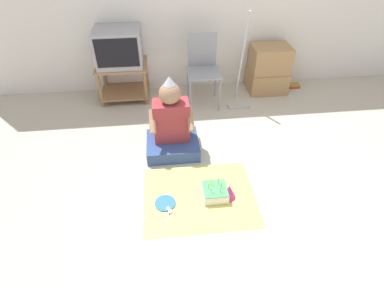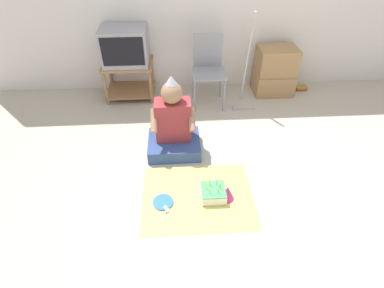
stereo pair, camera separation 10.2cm
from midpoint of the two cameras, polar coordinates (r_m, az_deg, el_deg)
The scene contains 14 objects.
ground_plane at distance 2.86m, azimuth 7.16°, elevation -8.70°, with size 16.00×16.00×0.00m, color #BCB29E.
tv_stand at distance 4.15m, azimuth -13.61°, elevation 12.12°, with size 0.64×0.48×0.49m.
tv at distance 3.99m, azimuth -14.54°, elevation 17.44°, with size 0.56×0.47×0.44m.
folding_chair at distance 3.87m, azimuth 1.33°, elevation 14.75°, with size 0.41×0.41×0.87m.
cardboard_box_stack at distance 4.34m, azimuth 13.63°, elevation 13.61°, with size 0.52×0.42×0.63m.
dust_mop at distance 3.88m, azimuth 8.43°, elevation 11.78°, with size 0.28×0.27×1.20m.
book_pile at distance 4.65m, azimuth 18.20°, elevation 10.56°, with size 0.16×0.11×0.05m.
person_seated at distance 3.11m, azimuth -4.82°, elevation 3.03°, with size 0.55×0.45×0.86m.
party_cloth at distance 2.79m, azimuth 0.35°, elevation -9.94°, with size 1.01×0.80×0.01m.
birthday_cake at distance 2.76m, azimuth 3.30°, elevation -9.12°, with size 0.22×0.22×0.17m.
party_hat_blue at distance 2.74m, azimuth 5.97°, elevation -8.96°, with size 0.13×0.13×0.14m.
paper_plate at distance 2.74m, azimuth -6.24°, elevation -11.13°, with size 0.19×0.19×0.01m.
plastic_spoon_near at distance 2.69m, azimuth -5.66°, elevation -12.39°, with size 0.04×0.14×0.01m.
plastic_spoon_far at distance 2.67m, azimuth -5.34°, elevation -12.92°, with size 0.07×0.14×0.01m.
Camera 1 is at (-0.61, -1.85, 2.11)m, focal length 28.00 mm.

